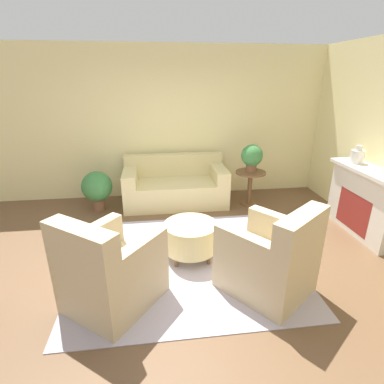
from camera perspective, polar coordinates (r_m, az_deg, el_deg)
ground_plane at (r=3.99m, az=-1.15°, el=-13.08°), size 16.00×16.00×0.00m
wall_back at (r=5.86m, az=-4.01°, el=12.80°), size 8.90×0.12×2.80m
rug at (r=3.99m, az=-1.16°, el=-13.02°), size 2.76×2.47×0.01m
couch at (r=5.61m, az=-3.20°, el=1.07°), size 1.86×0.91×0.87m
armchair_left at (r=3.24m, az=-15.50°, el=-14.62°), size 1.14×1.16×1.03m
armchair_right at (r=3.41m, az=14.84°, el=-12.49°), size 1.14×1.16×1.03m
ottoman_table at (r=3.93m, az=-0.30°, el=-8.42°), size 0.69×0.69×0.47m
side_table at (r=5.59m, az=10.99°, el=1.85°), size 0.54×0.54×0.64m
fireplace at (r=5.13m, az=30.21°, el=-1.39°), size 0.44×1.40×1.01m
vase_mantel_near at (r=5.23m, az=28.98°, el=6.00°), size 0.20×0.20×0.27m
potted_plant_on_side_table at (r=5.45m, az=11.34°, el=6.66°), size 0.38×0.38×0.49m
potted_plant_floor at (r=5.51m, az=-17.63°, el=0.81°), size 0.53×0.53×0.71m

